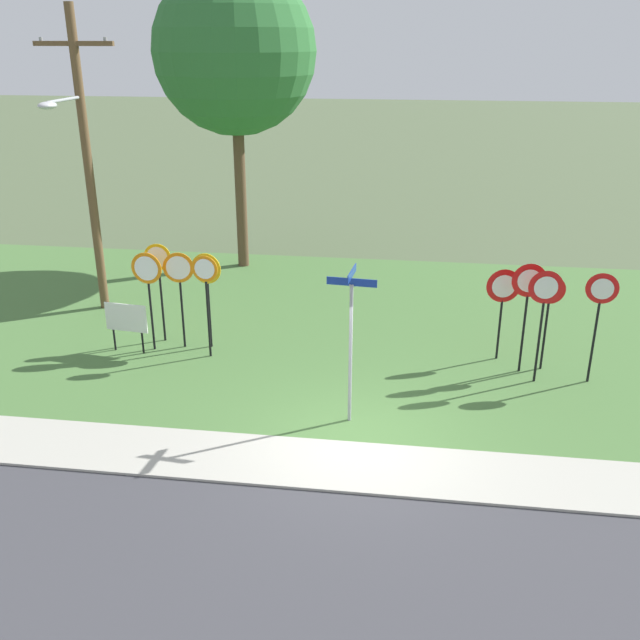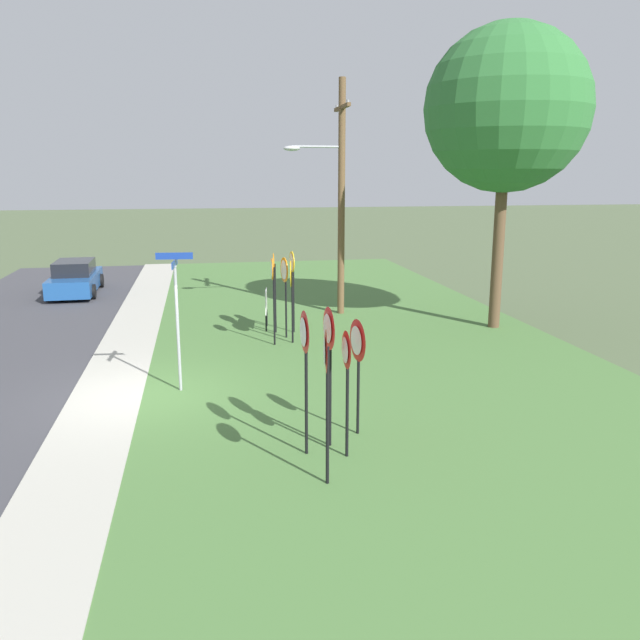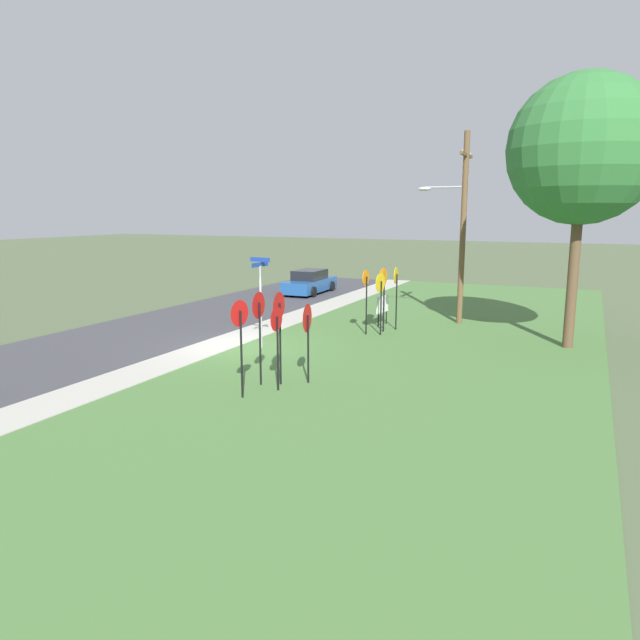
{
  "view_description": "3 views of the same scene",
  "coord_description": "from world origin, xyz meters",
  "px_view_note": "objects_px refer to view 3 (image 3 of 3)",
  "views": [
    {
      "loc": [
        0.87,
        -11.59,
        7.24
      ],
      "look_at": [
        -1.17,
        3.06,
        1.29
      ],
      "focal_mm": 39.57,
      "sensor_mm": 36.0,
      "label": 1
    },
    {
      "loc": [
        14.34,
        1.42,
        4.95
      ],
      "look_at": [
        0.53,
        3.97,
        1.75
      ],
      "focal_mm": 36.37,
      "sensor_mm": 36.0,
      "label": 2
    },
    {
      "loc": [
        17.23,
        11.23,
        4.81
      ],
      "look_at": [
        0.64,
        3.56,
        1.39
      ],
      "focal_mm": 32.78,
      "sensor_mm": 36.0,
      "label": 3
    }
  ],
  "objects_px": {
    "stop_sign_far_left": "(366,289)",
    "parked_hatchback_near": "(310,282)",
    "yield_sign_near_left": "(276,329)",
    "oak_tree_left": "(583,150)",
    "yield_sign_center": "(307,324)",
    "stop_sign_near_right": "(380,290)",
    "utility_pole": "(460,221)",
    "yield_sign_near_right": "(240,325)",
    "notice_board": "(383,306)",
    "stop_sign_near_left": "(383,287)",
    "yield_sign_far_left": "(259,316)",
    "stop_sign_far_right": "(396,285)",
    "stop_sign_far_center": "(383,284)",
    "yield_sign_far_right": "(279,315)",
    "street_name_post": "(261,295)"
  },
  "relations": [
    {
      "from": "yield_sign_center",
      "to": "stop_sign_far_right",
      "type": "bearing_deg",
      "value": 172.48
    },
    {
      "from": "yield_sign_near_right",
      "to": "stop_sign_far_right",
      "type": "bearing_deg",
      "value": -177.4
    },
    {
      "from": "stop_sign_far_left",
      "to": "parked_hatchback_near",
      "type": "distance_m",
      "value": 12.23
    },
    {
      "from": "yield_sign_near_right",
      "to": "stop_sign_far_left",
      "type": "bearing_deg",
      "value": -173.24
    },
    {
      "from": "yield_sign_near_right",
      "to": "street_name_post",
      "type": "bearing_deg",
      "value": -147.01
    },
    {
      "from": "stop_sign_far_right",
      "to": "yield_sign_far_left",
      "type": "xyz_separation_m",
      "value": [
        9.01,
        -1.07,
        0.12
      ]
    },
    {
      "from": "stop_sign_near_right",
      "to": "parked_hatchback_near",
      "type": "relative_size",
      "value": 0.53
    },
    {
      "from": "stop_sign_far_center",
      "to": "notice_board",
      "type": "relative_size",
      "value": 2.0
    },
    {
      "from": "yield_sign_far_left",
      "to": "utility_pole",
      "type": "height_order",
      "value": "utility_pole"
    },
    {
      "from": "yield_sign_near_left",
      "to": "yield_sign_center",
      "type": "bearing_deg",
      "value": 155.04
    },
    {
      "from": "stop_sign_far_center",
      "to": "yield_sign_near_right",
      "type": "relative_size",
      "value": 0.97
    },
    {
      "from": "stop_sign_far_right",
      "to": "street_name_post",
      "type": "distance_m",
      "value": 6.07
    },
    {
      "from": "yield_sign_center",
      "to": "street_name_post",
      "type": "xyz_separation_m",
      "value": [
        -3.22,
        -3.39,
        0.21
      ]
    },
    {
      "from": "stop_sign_far_left",
      "to": "yield_sign_near_right",
      "type": "xyz_separation_m",
      "value": [
        8.78,
        -0.16,
        0.1
      ]
    },
    {
      "from": "yield_sign_center",
      "to": "stop_sign_near_right",
      "type": "bearing_deg",
      "value": 174.35
    },
    {
      "from": "yield_sign_far_left",
      "to": "utility_pole",
      "type": "relative_size",
      "value": 0.33
    },
    {
      "from": "stop_sign_near_left",
      "to": "street_name_post",
      "type": "bearing_deg",
      "value": -42.57
    },
    {
      "from": "yield_sign_center",
      "to": "oak_tree_left",
      "type": "height_order",
      "value": "oak_tree_left"
    },
    {
      "from": "stop_sign_near_right",
      "to": "oak_tree_left",
      "type": "bearing_deg",
      "value": 104.98
    },
    {
      "from": "yield_sign_near_left",
      "to": "street_name_post",
      "type": "height_order",
      "value": "street_name_post"
    },
    {
      "from": "yield_sign_near_left",
      "to": "notice_board",
      "type": "height_order",
      "value": "yield_sign_near_left"
    },
    {
      "from": "oak_tree_left",
      "to": "parked_hatchback_near",
      "type": "height_order",
      "value": "oak_tree_left"
    },
    {
      "from": "stop_sign_far_center",
      "to": "yield_sign_near_left",
      "type": "relative_size",
      "value": 1.09
    },
    {
      "from": "yield_sign_near_right",
      "to": "yield_sign_far_left",
      "type": "relative_size",
      "value": 0.98
    },
    {
      "from": "yield_sign_far_right",
      "to": "utility_pole",
      "type": "xyz_separation_m",
      "value": [
        -11.25,
        2.53,
        2.39
      ]
    },
    {
      "from": "yield_sign_near_right",
      "to": "parked_hatchback_near",
      "type": "bearing_deg",
      "value": -151.51
    },
    {
      "from": "yield_sign_far_left",
      "to": "yield_sign_center",
      "type": "distance_m",
      "value": 1.36
    },
    {
      "from": "utility_pole",
      "to": "stop_sign_far_center",
      "type": "bearing_deg",
      "value": -45.76
    },
    {
      "from": "yield_sign_near_left",
      "to": "oak_tree_left",
      "type": "bearing_deg",
      "value": 140.74
    },
    {
      "from": "stop_sign_far_center",
      "to": "yield_sign_near_right",
      "type": "xyz_separation_m",
      "value": [
        10.28,
        -0.36,
        0.08
      ]
    },
    {
      "from": "stop_sign_far_center",
      "to": "notice_board",
      "type": "height_order",
      "value": "stop_sign_far_center"
    },
    {
      "from": "notice_board",
      "to": "stop_sign_near_left",
      "type": "bearing_deg",
      "value": 26.91
    },
    {
      "from": "stop_sign_far_right",
      "to": "yield_sign_near_left",
      "type": "bearing_deg",
      "value": -6.76
    },
    {
      "from": "yield_sign_near_left",
      "to": "utility_pole",
      "type": "bearing_deg",
      "value": 167.83
    },
    {
      "from": "stop_sign_near_left",
      "to": "yield_sign_far_left",
      "type": "distance_m",
      "value": 8.42
    },
    {
      "from": "yield_sign_near_left",
      "to": "stop_sign_far_right",
      "type": "bearing_deg",
      "value": 176.62
    },
    {
      "from": "stop_sign_near_left",
      "to": "yield_sign_center",
      "type": "distance_m",
      "value": 7.67
    },
    {
      "from": "stop_sign_near_right",
      "to": "utility_pole",
      "type": "xyz_separation_m",
      "value": [
        -3.8,
        2.16,
        2.57
      ]
    },
    {
      "from": "yield_sign_far_left",
      "to": "yield_sign_far_right",
      "type": "distance_m",
      "value": 0.55
    },
    {
      "from": "stop_sign_far_left",
      "to": "parked_hatchback_near",
      "type": "bearing_deg",
      "value": -141.07
    },
    {
      "from": "stop_sign_near_left",
      "to": "notice_board",
      "type": "distance_m",
      "value": 1.64
    },
    {
      "from": "stop_sign_far_center",
      "to": "parked_hatchback_near",
      "type": "xyz_separation_m",
      "value": [
        -8.33,
        -7.39,
        -1.22
      ]
    },
    {
      "from": "stop_sign_near_left",
      "to": "utility_pole",
      "type": "distance_m",
      "value": 4.64
    },
    {
      "from": "yield_sign_far_left",
      "to": "yield_sign_far_right",
      "type": "relative_size",
      "value": 1.0
    },
    {
      "from": "yield_sign_near_right",
      "to": "notice_board",
      "type": "relative_size",
      "value": 2.05
    },
    {
      "from": "stop_sign_far_right",
      "to": "street_name_post",
      "type": "relative_size",
      "value": 0.8
    },
    {
      "from": "stop_sign_near_left",
      "to": "yield_sign_near_left",
      "type": "xyz_separation_m",
      "value": [
        8.63,
        -0.07,
        -0.1
      ]
    },
    {
      "from": "stop_sign_near_left",
      "to": "utility_pole",
      "type": "xyz_separation_m",
      "value": [
        -3.14,
        2.26,
        2.56
      ]
    },
    {
      "from": "stop_sign_near_left",
      "to": "stop_sign_near_right",
      "type": "height_order",
      "value": "stop_sign_near_left"
    },
    {
      "from": "yield_sign_near_right",
      "to": "notice_board",
      "type": "xyz_separation_m",
      "value": [
        -10.83,
        0.16,
        -1.07
      ]
    }
  ]
}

